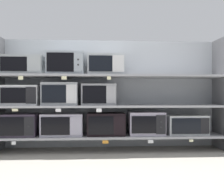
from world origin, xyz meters
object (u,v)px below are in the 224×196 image
object	(u,v)px
microwave_6	(61,94)
microwave_10	(106,65)
microwave_5	(21,95)
microwave_2	(106,124)
microwave_3	(146,123)
microwave_7	(99,95)
microwave_8	(24,65)
microwave_1	(63,124)
microwave_0	(21,125)
microwave_4	(186,125)
microwave_9	(66,64)

from	to	relation	value
microwave_6	microwave_10	distance (m)	0.75
microwave_5	microwave_6	size ratio (longest dim) A/B	1.01
microwave_2	microwave_3	xyz separation A→B (m)	(0.57, 0.00, 0.01)
microwave_7	microwave_10	bearing A→B (deg)	0.14
microwave_6	microwave_8	distance (m)	0.65
microwave_7	microwave_10	distance (m)	0.43
microwave_1	microwave_6	xyz separation A→B (m)	(-0.03, 0.00, 0.43)
microwave_0	microwave_6	distance (m)	0.70
microwave_0	microwave_7	distance (m)	1.17
microwave_5	microwave_2	bearing A→B (deg)	-0.01
microwave_3	microwave_5	world-z (taller)	microwave_5
microwave_7	microwave_3	bearing A→B (deg)	0.02
microwave_7	microwave_8	distance (m)	1.12
microwave_3	microwave_8	distance (m)	1.91
microwave_5	microwave_7	size ratio (longest dim) A/B	1.03
microwave_3	microwave_6	bearing A→B (deg)	-180.00
microwave_2	microwave_4	distance (m)	1.17
microwave_4	microwave_10	bearing A→B (deg)	179.99
microwave_0	microwave_10	world-z (taller)	microwave_10
microwave_8	microwave_10	world-z (taller)	microwave_10
microwave_4	microwave_3	bearing A→B (deg)	179.97
microwave_0	microwave_9	distance (m)	1.06
microwave_1	microwave_4	bearing A→B (deg)	-0.00
microwave_5	microwave_8	bearing A→B (deg)	0.12
microwave_3	microwave_6	distance (m)	1.28
microwave_0	microwave_6	xyz separation A→B (m)	(0.55, 0.00, 0.43)
microwave_9	microwave_3	bearing A→B (deg)	0.02
microwave_3	microwave_6	xyz separation A→B (m)	(-1.21, -0.00, 0.42)
microwave_0	microwave_7	world-z (taller)	microwave_7
microwave_2	microwave_6	bearing A→B (deg)	179.99
microwave_6	microwave_4	bearing A→B (deg)	-0.01
microwave_4	microwave_10	size ratio (longest dim) A/B	1.13
microwave_10	microwave_0	bearing A→B (deg)	-179.99
microwave_0	microwave_9	bearing A→B (deg)	-0.01
microwave_2	microwave_8	distance (m)	1.41
microwave_5	microwave_7	xyz separation A→B (m)	(1.08, -0.00, 0.01)
microwave_3	microwave_4	distance (m)	0.59
microwave_6	microwave_8	bearing A→B (deg)	179.99
microwave_9	microwave_2	bearing A→B (deg)	0.02
microwave_3	microwave_8	size ratio (longest dim) A/B	0.90
microwave_0	microwave_4	xyz separation A→B (m)	(2.36, 0.00, -0.02)
microwave_5	microwave_10	xyz separation A→B (m)	(1.18, 0.00, 0.43)
microwave_6	microwave_8	xyz separation A→B (m)	(-0.51, 0.00, 0.40)
microwave_3	microwave_5	size ratio (longest dim) A/B	1.01
microwave_2	microwave_8	world-z (taller)	microwave_8
microwave_10	microwave_4	bearing A→B (deg)	-0.01
microwave_4	microwave_5	world-z (taller)	microwave_5
microwave_9	microwave_10	size ratio (longest dim) A/B	1.00
microwave_0	microwave_1	distance (m)	0.58
microwave_3	microwave_10	world-z (taller)	microwave_10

